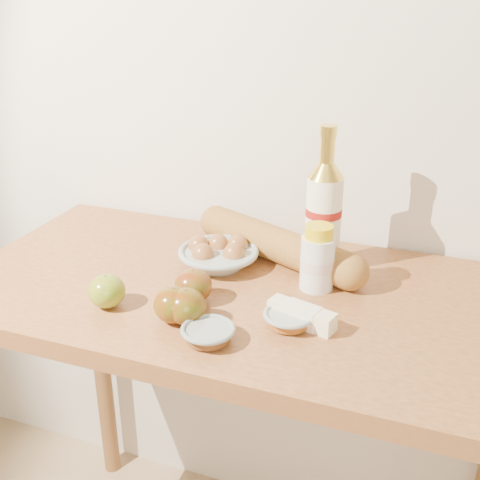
% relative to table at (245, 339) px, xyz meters
% --- Properties ---
extents(back_wall, '(3.50, 0.02, 2.60)m').
position_rel_table_xyz_m(back_wall, '(0.00, 0.33, 0.52)').
color(back_wall, beige).
rests_on(back_wall, ground).
extents(table, '(1.20, 0.60, 0.90)m').
position_rel_table_xyz_m(table, '(0.00, 0.00, 0.00)').
color(table, '#AB6A37').
rests_on(table, ground).
extents(bourbon_bottle, '(0.09, 0.09, 0.31)m').
position_rel_table_xyz_m(bourbon_bottle, '(0.12, 0.15, 0.25)').
color(bourbon_bottle, white).
rests_on(bourbon_bottle, table).
extents(cream_bottle, '(0.08, 0.08, 0.14)m').
position_rel_table_xyz_m(cream_bottle, '(0.13, 0.05, 0.19)').
color(cream_bottle, white).
rests_on(cream_bottle, table).
extents(egg_bowl, '(0.23, 0.23, 0.06)m').
position_rel_table_xyz_m(egg_bowl, '(-0.09, 0.08, 0.15)').
color(egg_bowl, '#919E9A').
rests_on(egg_bowl, table).
extents(baguette, '(0.46, 0.26, 0.08)m').
position_rel_table_xyz_m(baguette, '(0.02, 0.15, 0.16)').
color(baguette, '#A77533').
rests_on(baguette, table).
extents(apple_yellowgreen, '(0.09, 0.09, 0.07)m').
position_rel_table_xyz_m(apple_yellowgreen, '(-0.22, -0.16, 0.16)').
color(apple_yellowgreen, olive).
rests_on(apple_yellowgreen, table).
extents(apple_redgreen_front, '(0.08, 0.08, 0.07)m').
position_rel_table_xyz_m(apple_redgreen_front, '(-0.06, -0.16, 0.16)').
color(apple_redgreen_front, maroon).
rests_on(apple_redgreen_front, table).
extents(apple_redgreen_right, '(0.08, 0.08, 0.07)m').
position_rel_table_xyz_m(apple_redgreen_right, '(-0.08, -0.08, 0.16)').
color(apple_redgreen_right, maroon).
rests_on(apple_redgreen_right, table).
extents(sugar_bowl, '(0.11, 0.11, 0.03)m').
position_rel_table_xyz_m(sugar_bowl, '(0.00, -0.20, 0.14)').
color(sugar_bowl, gray).
rests_on(sugar_bowl, table).
extents(syrup_bowl, '(0.13, 0.13, 0.03)m').
position_rel_table_xyz_m(syrup_bowl, '(0.12, -0.11, 0.14)').
color(syrup_bowl, '#8F9C96').
rests_on(syrup_bowl, table).
extents(butter_stick, '(0.13, 0.07, 0.04)m').
position_rel_table_xyz_m(butter_stick, '(0.14, -0.09, 0.14)').
color(butter_stick, '#EFEAB9').
rests_on(butter_stick, table).
extents(apple_extra, '(0.08, 0.08, 0.07)m').
position_rel_table_xyz_m(apple_extra, '(-0.08, -0.16, 0.16)').
color(apple_extra, maroon).
rests_on(apple_extra, table).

